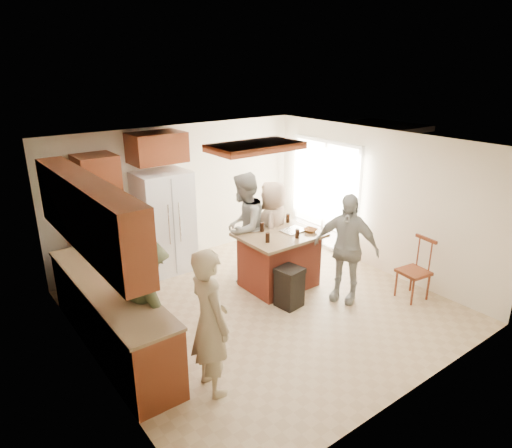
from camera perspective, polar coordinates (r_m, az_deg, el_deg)
room_shell at (r=10.77m, az=14.07°, el=4.66°), size 8.00×5.20×5.00m
person_front_left at (r=5.13m, az=-5.78°, el=-12.11°), size 0.50×0.66×1.74m
person_behind_left at (r=7.63m, az=-1.49°, el=-0.44°), size 1.06×0.96×1.86m
person_behind_right at (r=7.90m, az=2.12°, el=-0.53°), size 0.95×0.94×1.66m
person_side_right at (r=7.11m, az=11.18°, el=-2.96°), size 0.90×1.14×1.73m
person_counter at (r=5.71m, az=-13.52°, el=-9.60°), size 0.75×1.15×1.64m
left_cabinetry at (r=6.05m, az=-18.60°, el=-6.91°), size 0.64×3.00×2.30m
back_wall_units at (r=7.77m, az=-17.06°, el=2.53°), size 1.80×0.60×2.45m
refrigerator at (r=8.12m, az=-11.38°, el=0.21°), size 0.90×0.76×1.80m
kitchen_island at (r=7.56m, az=2.89°, el=-4.41°), size 1.28×1.03×0.93m
island_items at (r=7.44m, az=4.68°, el=-0.72°), size 1.01×0.74×0.15m
trash_bin at (r=7.01m, az=4.19°, el=-7.86°), size 0.41×0.41×0.63m
spindle_chair at (r=7.59m, az=19.21°, el=-5.63°), size 0.47×0.47×0.99m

